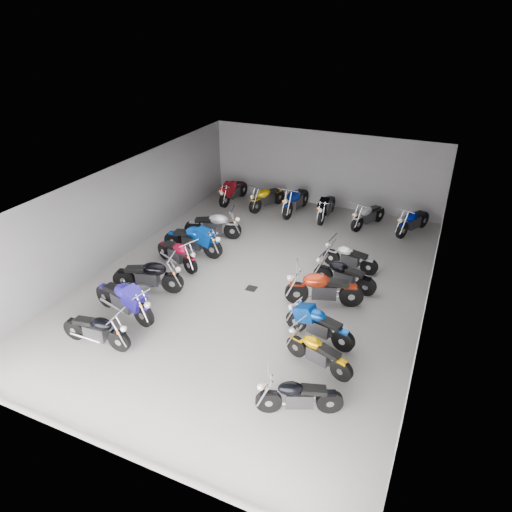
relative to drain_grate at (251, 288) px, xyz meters
The scene contains 24 objects.
ground 0.50m from the drain_grate, 90.00° to the left, with size 14.00×14.00×0.00m, color gray.
wall_back 7.67m from the drain_grate, 90.00° to the left, with size 10.00×0.10×3.20m, color slate.
wall_left 5.27m from the drain_grate, behind, with size 0.10×14.00×3.20m, color slate.
wall_right 5.27m from the drain_grate, ahead, with size 0.10×14.00×3.20m, color slate.
ceiling 3.25m from the drain_grate, 90.00° to the left, with size 10.00×14.00×0.04m, color black.
drain_grate is the anchor object (origin of this frame).
motorcycle_left_a 4.75m from the drain_grate, 121.76° to the right, with size 1.98×0.42×0.87m.
motorcycle_left_b 3.82m from the drain_grate, 134.22° to the right, with size 2.26×0.66×1.00m.
motorcycle_left_c 3.15m from the drain_grate, 154.15° to the right, with size 2.16×0.76×0.97m.
motorcycle_left_d 2.89m from the drain_grate, behind, with size 1.94×0.83×0.89m.
motorcycle_left_e 3.10m from the drain_grate, 155.87° to the left, with size 2.28×0.44×1.00m.
motorcycle_left_f 3.87m from the drain_grate, 136.06° to the left, with size 2.10×0.77×0.95m.
motorcycle_right_a 5.01m from the drain_grate, 54.13° to the right, with size 1.77×0.86×0.82m.
motorcycle_right_b 3.86m from the drain_grate, 41.23° to the right, with size 1.80×0.66×0.81m.
motorcycle_right_c 3.05m from the drain_grate, 30.48° to the right, with size 1.97×0.59×0.88m.
motorcycle_right_d 2.30m from the drain_grate, ahead, with size 2.19×0.86×0.99m.
motorcycle_right_e 2.86m from the drain_grate, 24.22° to the left, with size 2.00×0.46×0.88m.
motorcycle_right_f 3.45m from the drain_grate, 44.20° to the left, with size 1.87×0.42×0.82m.
motorcycle_back_a 7.24m from the drain_grate, 120.82° to the left, with size 0.48×2.17×0.95m.
motorcycle_back_b 6.45m from the drain_grate, 108.51° to the left, with size 0.86×2.03×0.93m.
motorcycle_back_c 6.24m from the drain_grate, 97.05° to the left, with size 0.51×2.33×1.02m.
motorcycle_back_d 6.16m from the drain_grate, 84.47° to the left, with size 0.40×2.11×0.93m.
motorcycle_back_e 6.44m from the drain_grate, 68.95° to the left, with size 0.95×1.91×0.89m.
motorcycle_back_f 7.32m from the drain_grate, 56.89° to the left, with size 1.00×1.95×0.92m.
Camera 1 is at (4.95, -11.32, 7.65)m, focal length 32.00 mm.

